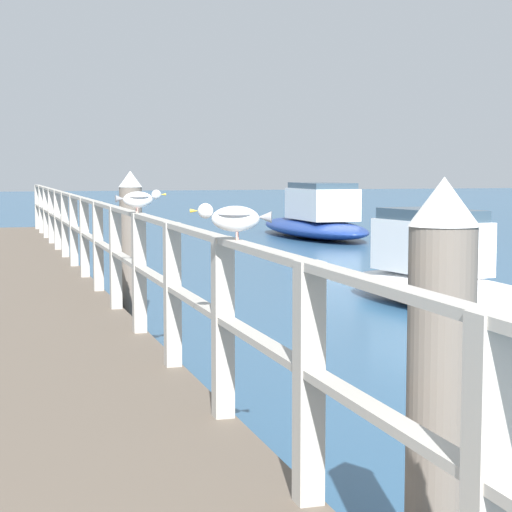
% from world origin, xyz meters
% --- Properties ---
extents(pier_deck, '(2.38, 24.91, 0.41)m').
position_xyz_m(pier_deck, '(0.00, 12.46, 0.20)').
color(pier_deck, brown).
rests_on(pier_deck, ground_plane).
extents(pier_railing, '(0.12, 23.43, 1.12)m').
position_xyz_m(pier_railing, '(1.11, 12.46, 1.10)').
color(pier_railing, '#B2ADA3').
rests_on(pier_railing, pier_deck).
extents(dock_piling_near, '(0.29, 0.29, 1.92)m').
position_xyz_m(dock_piling_near, '(1.49, 3.37, 0.97)').
color(dock_piling_near, '#6B6056').
rests_on(dock_piling_near, ground_plane).
extents(dock_piling_far, '(0.29, 0.29, 1.92)m').
position_xyz_m(dock_piling_far, '(1.49, 11.44, 0.97)').
color(dock_piling_far, '#6B6056').
rests_on(dock_piling_far, ground_plane).
extents(seagull_foreground, '(0.46, 0.25, 0.21)m').
position_xyz_m(seagull_foreground, '(1.10, 5.17, 1.67)').
color(seagull_foreground, white).
rests_on(seagull_foreground, pier_railing).
extents(seagull_background, '(0.48, 0.18, 0.21)m').
position_xyz_m(seagull_background, '(1.12, 8.59, 1.67)').
color(seagull_background, white).
rests_on(seagull_background, pier_railing).
extents(boat_2, '(2.12, 6.18, 1.55)m').
position_xyz_m(boat_2, '(8.75, 24.39, 0.51)').
color(boat_2, navy).
rests_on(boat_2, ground_plane).
extents(boat_4, '(2.07, 4.61, 1.37)m').
position_xyz_m(boat_4, '(5.88, 11.56, 0.45)').
color(boat_4, white).
rests_on(boat_4, ground_plane).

